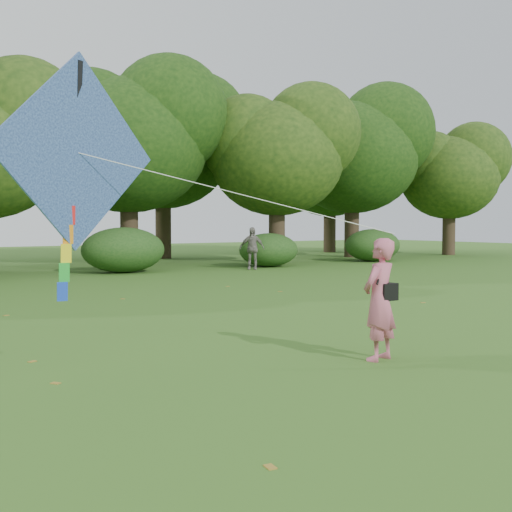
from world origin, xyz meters
TOP-DOWN VIEW (x-y plane):
  - ground at (0.00, 0.00)m, footprint 100.00×100.00m
  - man_kite_flyer at (-0.41, -0.19)m, footprint 0.77×0.61m
  - bystander_right at (8.39, 16.40)m, footprint 1.12×1.06m
  - crossbody_bag at (-0.29, -0.22)m, footprint 0.43×0.20m
  - flying_kite at (-4.40, 1.58)m, footprint 5.53×2.27m
  - tree_line at (1.67, 22.88)m, footprint 54.70×15.30m
  - shrub_band at (-0.72, 17.60)m, footprint 39.15×3.22m
  - fallen_leaves at (-1.59, 5.14)m, footprint 11.11×13.43m

SIDE VIEW (x-z plane):
  - ground at x=0.00m, z-range 0.00..0.00m
  - fallen_leaves at x=-1.59m, z-range 0.00..0.01m
  - shrub_band at x=-0.72m, z-range -0.08..1.79m
  - man_kite_flyer at x=-0.41m, z-range 0.00..1.84m
  - bystander_right at x=8.39m, z-range 0.00..1.87m
  - crossbody_bag at x=-0.29m, z-range 0.68..1.40m
  - flying_kite at x=-4.40m, z-range 1.30..4.67m
  - tree_line at x=1.67m, z-range 0.86..10.35m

